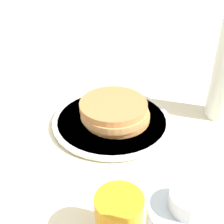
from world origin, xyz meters
TOP-DOWN VIEW (x-y plane):
  - ground_plane at (0.00, 0.00)m, footprint 4.00×4.00m
  - plate at (0.00, -0.01)m, footprint 0.26×0.26m
  - pancake_stack at (0.00, -0.01)m, footprint 0.15×0.15m
  - juice_glass at (0.28, -0.06)m, footprint 0.07×0.07m

SIDE VIEW (x-z plane):
  - ground_plane at x=0.00m, z-range 0.00..0.00m
  - plate at x=0.00m, z-range 0.00..0.01m
  - pancake_stack at x=0.00m, z-range 0.01..0.05m
  - juice_glass at x=0.28m, z-range 0.00..0.08m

